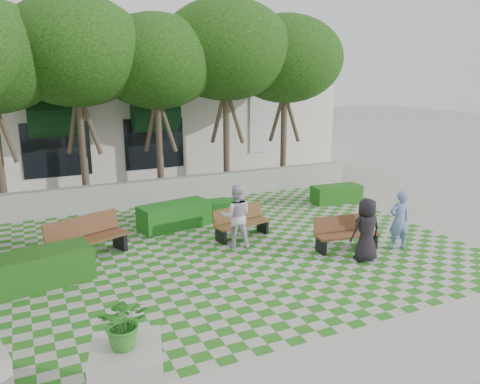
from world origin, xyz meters
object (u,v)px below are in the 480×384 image
bench_mid (241,223)px  person_blue (399,220)px  person_dark (366,230)px  person_white (236,216)px  hedge_east (336,194)px  bench_west (87,239)px  hedge_west (39,269)px  hedge_midleft (175,216)px  hedge_midright (217,210)px  planter_front (127,364)px  bench_east (346,234)px

bench_mid → person_blue: (3.36, -2.66, 0.38)m
person_dark → person_white: bearing=-37.4°
hedge_east → person_white: person_white is taller
bench_west → hedge_west: size_ratio=0.95×
bench_mid → person_blue: bearing=-49.0°
hedge_west → person_blue: size_ratio=1.39×
hedge_midleft → person_white: size_ratio=1.25×
hedge_east → person_dark: (-2.69, -4.75, 0.49)m
hedge_west → person_dark: bearing=-15.0°
hedge_midleft → person_white: bearing=-66.0°
hedge_midleft → person_white: (1.01, -2.27, 0.48)m
hedge_midleft → person_blue: bearing=-41.8°
bench_west → hedge_midright: 4.49m
bench_mid → person_white: person_white is taller
person_dark → hedge_west: bearing=-9.9°
bench_west → person_white: 3.87m
hedge_west → person_dark: (7.43, -1.98, 0.42)m
person_dark → hedge_east: bearing=-114.4°
hedge_midleft → planter_front: size_ratio=1.27×
bench_mid → bench_west: (-4.20, 0.26, 0.09)m
hedge_east → hedge_midright: 4.73m
bench_mid → person_dark: size_ratio=1.08×
hedge_midright → hedge_midleft: (-1.46, -0.18, 0.07)m
person_white → bench_west: bearing=9.1°
hedge_midright → person_blue: bearing=-53.2°
hedge_west → planter_front: bearing=-79.3°
hedge_midright → hedge_west: bearing=-153.0°
hedge_midleft → planter_front: 7.95m
hedge_west → planter_front: size_ratio=1.31×
bench_mid → hedge_east: bearing=10.6°
bench_east → person_blue: (1.26, -0.60, 0.37)m
hedge_midright → hedge_west: 6.05m
hedge_midright → planter_front: 8.77m
hedge_midright → hedge_midleft: 1.47m
hedge_midright → hedge_west: size_ratio=0.79×
bench_mid → planter_front: (-4.48, -5.71, 0.27)m
hedge_east → hedge_midright: size_ratio=1.02×
bench_mid → person_blue: person_blue is taller
bench_mid → planter_front: size_ratio=1.02×
bench_west → person_white: bearing=-35.2°
hedge_midright → person_dark: (2.04, -4.73, 0.50)m
hedge_midleft → person_blue: 6.47m
person_blue → person_white: (-3.81, 2.03, 0.06)m
bench_east → planter_front: 7.52m
hedge_west → planter_front: planter_front is taller
hedge_midright → planter_front: planter_front is taller
bench_west → person_white: size_ratio=1.23×
hedge_east → hedge_midleft: 6.19m
hedge_west → planter_front: (0.91, -4.77, 0.30)m
bench_east → hedge_east: 4.71m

